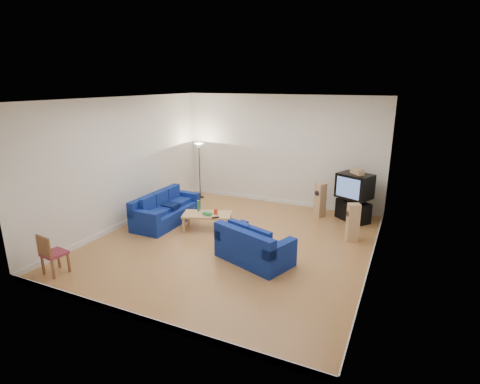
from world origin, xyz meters
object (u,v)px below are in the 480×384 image
at_px(sofa_three_seat, 165,212).
at_px(television, 355,186).
at_px(sofa_loveseat, 253,248).
at_px(tv_stand, 353,211).
at_px(coffee_table, 207,216).

xyz_separation_m(sofa_three_seat, television, (4.42, 2.17, 0.67)).
bearing_deg(sofa_loveseat, tv_stand, 85.56).
bearing_deg(sofa_loveseat, coffee_table, 166.70).
relative_size(sofa_loveseat, coffee_table, 1.32).
xyz_separation_m(sofa_loveseat, tv_stand, (1.48, 3.30, -0.02)).
relative_size(sofa_three_seat, television, 1.99).
bearing_deg(television, sofa_loveseat, -90.04).
distance_m(sofa_loveseat, coffee_table, 2.01).
bearing_deg(tv_stand, television, -79.42).
xyz_separation_m(coffee_table, tv_stand, (3.16, 2.20, -0.11)).
distance_m(coffee_table, tv_stand, 3.85).
distance_m(sofa_three_seat, television, 4.97).
xyz_separation_m(sofa_three_seat, tv_stand, (4.43, 2.19, -0.02)).
bearing_deg(sofa_loveseat, sofa_three_seat, 179.26).
xyz_separation_m(sofa_three_seat, coffee_table, (1.27, -0.01, 0.09)).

